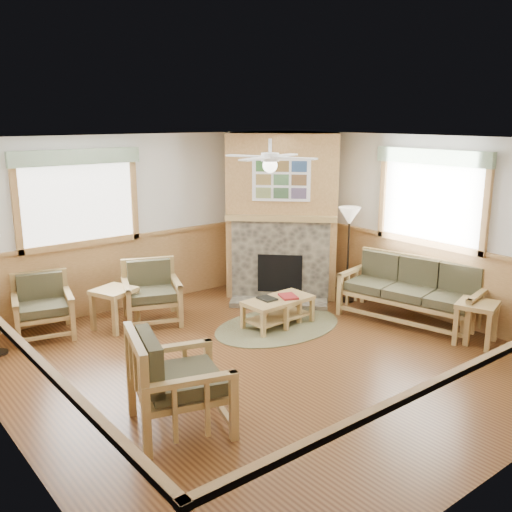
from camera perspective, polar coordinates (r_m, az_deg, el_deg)
floor at (r=7.22m, az=0.99°, el=-10.48°), size 6.00×6.00×0.01m
ceiling at (r=6.58m, az=1.09°, el=11.52°), size 6.00×6.00×0.01m
wall_back at (r=9.24m, az=-10.91°, el=3.51°), size 6.00×0.02×2.70m
wall_front at (r=4.94m, az=23.89°, el=-6.50°), size 6.00×0.02×2.70m
wall_left at (r=5.45m, az=-24.17°, el=-4.67°), size 0.02×6.00×2.70m
wall_right at (r=8.94m, az=16.06°, el=2.89°), size 0.02×6.00×2.70m
wainscot at (r=7.01m, az=1.01°, el=-6.34°), size 6.00×6.00×1.10m
fireplace at (r=9.60m, az=2.70°, el=4.14°), size 3.11×3.11×2.70m
window_back at (r=8.62m, az=-17.72°, el=10.30°), size 1.90×0.16×1.50m
window_right at (r=8.66m, az=17.51°, el=10.33°), size 0.16×1.90×1.50m
ceiling_fan at (r=7.01m, az=1.42°, el=11.33°), size 1.59×1.59×0.36m
sofa at (r=8.66m, az=15.23°, el=-3.47°), size 2.14×1.25×0.92m
armchair_back_left at (r=8.36m, az=-20.54°, el=-4.78°), size 0.91×0.91×0.85m
armchair_back_right at (r=8.51m, az=-10.39°, el=-3.65°), size 1.02×1.02×0.89m
armchair_left at (r=5.66m, az=-7.62°, el=-12.17°), size 1.11×1.11×1.00m
coffee_table at (r=8.29m, az=2.22°, el=-5.62°), size 1.05×0.55×0.41m
end_table_chairs at (r=8.40m, az=-13.93°, el=-5.13°), size 0.68×0.66×0.59m
end_table_sofa at (r=8.17m, az=21.13°, el=-6.27°), size 0.64×0.63×0.57m
footstool at (r=8.33m, az=2.65°, el=-5.65°), size 0.54×0.54×0.38m
braided_rug at (r=8.32m, az=2.22°, el=-7.01°), size 2.57×2.57×0.01m
floor_lamp_right at (r=9.33m, az=9.19°, el=0.14°), size 0.47×0.47×1.57m
book_red at (r=8.27m, az=3.25°, el=-3.95°), size 0.31×0.36×0.03m
book_dark at (r=8.18m, az=1.11°, el=-4.19°), size 0.20×0.27×0.03m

